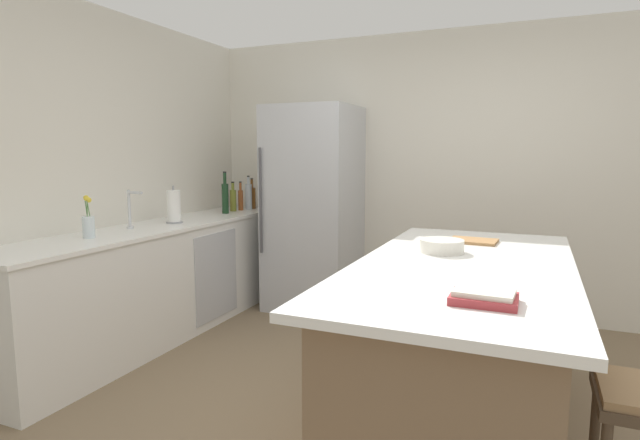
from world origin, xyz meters
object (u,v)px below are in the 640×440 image
Objects in this scene: paper_towel_roll at (174,207)px; cutting_board at (473,241)px; flower_vase at (88,223)px; wine_bottle at (225,197)px; cookbook_stack at (484,297)px; vinegar_bottle at (241,199)px; refrigerator at (313,209)px; mixing_bowl at (442,246)px; kitchen_island at (461,347)px; whiskey_bottle at (252,197)px; olive_oil_bottle at (233,199)px; soda_bottle at (249,196)px; hot_sauce_bottle at (225,203)px; sink_faucet at (131,208)px.

paper_towel_roll is 2.41m from cutting_board.
flower_vase reaches higher than cutting_board.
wine_bottle reaches higher than cookbook_stack.
wine_bottle is (0.01, -0.29, 0.04)m from vinegar_bottle.
refrigerator is 2.09m from mixing_bowl.
whiskey_bottle is at bearing 141.84° from kitchen_island.
mixing_bowl is at bearing -30.87° from olive_oil_bottle.
soda_bottle is 2.74m from mixing_bowl.
olive_oil_bottle is (-0.06, -0.20, -0.02)m from soda_bottle.
olive_oil_bottle reaches higher than cookbook_stack.
whiskey_bottle is at bearing 93.88° from soda_bottle.
refrigerator reaches higher than paper_towel_roll.
wine_bottle is at bearing -79.26° from olive_oil_bottle.
cutting_board is (2.37, -1.23, -0.10)m from whiskey_bottle.
flower_vase is 1.17× the size of mixing_bowl.
wine_bottle reaches higher than flower_vase.
wine_bottle is 1.60× the size of mixing_bowl.
hot_sauce_bottle is at bearing 148.55° from kitchen_island.
hot_sauce_bottle is at bearing -109.53° from vinegar_bottle.
olive_oil_bottle is (-2.46, 1.61, 0.56)m from kitchen_island.
vinegar_bottle is at bearing 74.71° from olive_oil_bottle.
cookbook_stack is at bearing -39.96° from hot_sauce_bottle.
hot_sauce_bottle is 0.89× the size of mixing_bowl.
paper_towel_roll is (-2.44, 0.69, 0.58)m from kitchen_island.
olive_oil_bottle is (-0.83, -0.12, 0.07)m from refrigerator.
cutting_board is at bearing 92.66° from kitchen_island.
paper_towel_roll is 1.24× the size of mixing_bowl.
paper_towel_roll is at bearing -90.37° from vinegar_bottle.
vinegar_bottle is 3.54m from cookbook_stack.
cookbook_stack is 0.99m from mixing_bowl.
soda_bottle is at bearing 174.02° from refrigerator.
refrigerator is 2.06m from flower_vase.
whiskey_bottle is at bearing 85.59° from sink_faucet.
cutting_board is (2.40, -1.06, -0.10)m from vinegar_bottle.
flower_vase is 1.00× the size of olive_oil_bottle.
hot_sauce_bottle reaches higher than cutting_board.
cutting_board is (2.49, 0.36, -0.14)m from sink_faucet.
hot_sauce_bottle is (-0.87, -0.20, 0.04)m from refrigerator.
whiskey_bottle is at bearing 75.35° from hot_sauce_bottle.
hot_sauce_bottle is at bearing 160.53° from cutting_board.
cookbook_stack is at bearing -28.15° from paper_towel_roll.
olive_oil_bottle is (0.03, 1.76, 0.02)m from flower_vase.
hot_sauce_bottle is (-0.09, -0.36, -0.03)m from whiskey_bottle.
mixing_bowl reaches higher than kitchen_island.
refrigerator is 6.60× the size of vinegar_bottle.
wine_bottle is at bearing 149.58° from kitchen_island.
refrigerator is 1.70m from sink_faucet.
mixing_bowl is 0.82× the size of cutting_board.
paper_towel_roll is at bearing 86.86° from flower_vase.
kitchen_island is at bearing -6.64° from sink_faucet.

